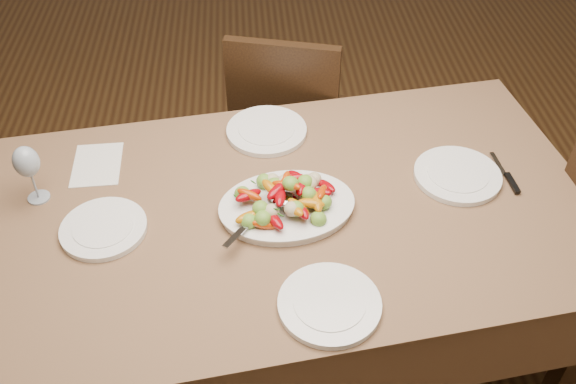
# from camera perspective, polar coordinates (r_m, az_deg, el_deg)

# --- Properties ---
(floor) EXTENTS (6.00, 6.00, 0.00)m
(floor) POSITION_cam_1_polar(r_m,az_deg,el_deg) (2.67, 3.74, -8.80)
(floor) COLOR #362210
(floor) RESTS_ON ground
(dining_table) EXTENTS (1.96, 1.27, 0.76)m
(dining_table) POSITION_cam_1_polar(r_m,az_deg,el_deg) (2.19, 0.00, -8.52)
(dining_table) COLOR brown
(dining_table) RESTS_ON ground
(chair_far) EXTENTS (0.51, 0.51, 0.95)m
(chair_far) POSITION_cam_1_polar(r_m,az_deg,el_deg) (2.71, 0.28, 6.30)
(chair_far) COLOR black
(chair_far) RESTS_ON ground
(serving_platter) EXTENTS (0.42, 0.34, 0.02)m
(serving_platter) POSITION_cam_1_polar(r_m,az_deg,el_deg) (1.89, -0.10, -1.42)
(serving_platter) COLOR white
(serving_platter) RESTS_ON dining_table
(roasted_vegetables) EXTENTS (0.34, 0.26, 0.09)m
(roasted_vegetables) POSITION_cam_1_polar(r_m,az_deg,el_deg) (1.85, -0.10, -0.15)
(roasted_vegetables) COLOR #810208
(roasted_vegetables) RESTS_ON serving_platter
(serving_spoon) EXTENTS (0.27, 0.21, 0.03)m
(serving_spoon) POSITION_cam_1_polar(r_m,az_deg,el_deg) (1.83, -1.86, -1.68)
(serving_spoon) COLOR #9EA0A8
(serving_spoon) RESTS_ON serving_platter
(plate_left) EXTENTS (0.25, 0.25, 0.02)m
(plate_left) POSITION_cam_1_polar(r_m,az_deg,el_deg) (1.90, -16.07, -3.16)
(plate_left) COLOR white
(plate_left) RESTS_ON dining_table
(plate_right) EXTENTS (0.27, 0.27, 0.02)m
(plate_right) POSITION_cam_1_polar(r_m,az_deg,el_deg) (2.07, 14.82, 1.44)
(plate_right) COLOR white
(plate_right) RESTS_ON dining_table
(plate_far) EXTENTS (0.27, 0.27, 0.02)m
(plate_far) POSITION_cam_1_polar(r_m,az_deg,el_deg) (2.18, -1.92, 5.45)
(plate_far) COLOR white
(plate_far) RESTS_ON dining_table
(plate_near) EXTENTS (0.27, 0.27, 0.02)m
(plate_near) POSITION_cam_1_polar(r_m,az_deg,el_deg) (1.66, 3.71, -9.94)
(plate_near) COLOR white
(plate_near) RESTS_ON dining_table
(wine_glass) EXTENTS (0.08, 0.08, 0.20)m
(wine_glass) POSITION_cam_1_polar(r_m,az_deg,el_deg) (2.01, -21.95, 1.61)
(wine_glass) COLOR #8C99A5
(wine_glass) RESTS_ON dining_table
(menu_card) EXTENTS (0.16, 0.22, 0.00)m
(menu_card) POSITION_cam_1_polar(r_m,az_deg,el_deg) (2.14, -16.61, 2.36)
(menu_card) COLOR silver
(menu_card) RESTS_ON dining_table
(table_knife) EXTENTS (0.03, 0.20, 0.01)m
(table_knife) POSITION_cam_1_polar(r_m,az_deg,el_deg) (2.12, 18.76, 1.45)
(table_knife) COLOR #9EA0A8
(table_knife) RESTS_ON dining_table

